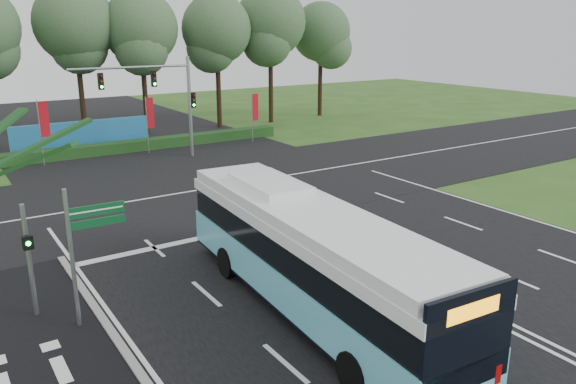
{
  "coord_description": "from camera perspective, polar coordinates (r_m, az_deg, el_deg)",
  "views": [
    {
      "loc": [
        -13.89,
        -16.24,
        8.84
      ],
      "look_at": [
        -1.91,
        2.0,
        2.46
      ],
      "focal_mm": 35.0,
      "sensor_mm": 36.0,
      "label": 1
    }
  ],
  "objects": [
    {
      "name": "kerb_strip",
      "position": [
        16.33,
        -15.22,
        -16.86
      ],
      "size": [
        0.25,
        18.0,
        0.12
      ],
      "primitive_type": "cube",
      "color": "gray",
      "rests_on": "ground"
    },
    {
      "name": "ground",
      "position": [
        23.12,
        6.73,
        -6.3
      ],
      "size": [
        120.0,
        120.0,
        0.0
      ],
      "primitive_type": "plane",
      "color": "#2A4D19",
      "rests_on": "ground"
    },
    {
      "name": "banner_flag_mid",
      "position": [
        42.15,
        -13.9,
        7.48
      ],
      "size": [
        0.61,
        0.12,
        4.15
      ],
      "rotation": [
        0.0,
        0.0,
        0.12
      ],
      "color": "gray",
      "rests_on": "ground"
    },
    {
      "name": "street_sign",
      "position": [
        17.82,
        -20.13,
        -4.71
      ],
      "size": [
        1.73,
        0.16,
        4.43
      ],
      "rotation": [
        0.0,
        0.0,
        -0.03
      ],
      "color": "gray",
      "rests_on": "ground"
    },
    {
      "name": "pedestrian_signal",
      "position": [
        19.2,
        -24.81,
        -6.02
      ],
      "size": [
        0.31,
        0.43,
        3.74
      ],
      "rotation": [
        0.0,
        0.0,
        0.07
      ],
      "color": "gray",
      "rests_on": "ground"
    },
    {
      "name": "road_main",
      "position": [
        23.12,
        6.73,
        -6.25
      ],
      "size": [
        20.0,
        120.0,
        0.04
      ],
      "primitive_type": "cube",
      "color": "black",
      "rests_on": "ground"
    },
    {
      "name": "banner_flag_right",
      "position": [
        44.99,
        -3.43,
        8.32
      ],
      "size": [
        0.59,
        0.06,
        3.98
      ],
      "rotation": [
        0.0,
        0.0,
        0.0
      ],
      "color": "gray",
      "rests_on": "ground"
    },
    {
      "name": "road_cross",
      "position": [
        32.68,
        -6.84,
        0.53
      ],
      "size": [
        120.0,
        14.0,
        0.05
      ],
      "primitive_type": "cube",
      "color": "black",
      "rests_on": "ground"
    },
    {
      "name": "blue_hoarding",
      "position": [
        45.03,
        -20.19,
        5.4
      ],
      "size": [
        10.0,
        0.3,
        2.2
      ],
      "primitive_type": "cube",
      "color": "#1C679C",
      "rests_on": "ground"
    },
    {
      "name": "traffic_light_gantry",
      "position": [
        39.57,
        -12.42,
        9.87
      ],
      "size": [
        8.41,
        0.28,
        7.0
      ],
      "color": "gray",
      "rests_on": "ground"
    },
    {
      "name": "hedge",
      "position": [
        43.86,
        -14.25,
        4.7
      ],
      "size": [
        22.0,
        1.2,
        0.8
      ],
      "primitive_type": "cube",
      "color": "#153915",
      "rests_on": "ground"
    },
    {
      "name": "city_bus",
      "position": [
        17.85,
        2.3,
        -6.59
      ],
      "size": [
        3.61,
        13.32,
        3.78
      ],
      "rotation": [
        0.0,
        0.0,
        -0.07
      ],
      "color": "#5DBED8",
      "rests_on": "ground"
    },
    {
      "name": "banner_flag_left",
      "position": [
        40.36,
        -23.61,
        6.42
      ],
      "size": [
        0.65,
        0.08,
        4.38
      ],
      "rotation": [
        0.0,
        0.0,
        -0.04
      ],
      "color": "gray",
      "rests_on": "ground"
    },
    {
      "name": "eucalyptus_row",
      "position": [
        49.63,
        -17.39,
        15.62
      ],
      "size": [
        48.55,
        8.42,
        12.74
      ],
      "color": "black",
      "rests_on": "ground"
    }
  ]
}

